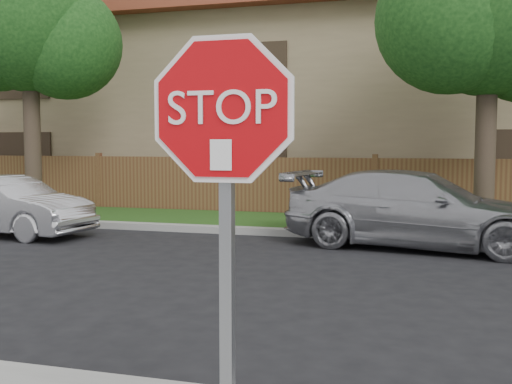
% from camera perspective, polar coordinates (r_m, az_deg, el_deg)
% --- Properties ---
extents(far_curb, '(70.00, 0.30, 0.15)m').
position_cam_1_polar(far_curb, '(12.63, 9.99, -4.09)').
color(far_curb, gray).
rests_on(far_curb, ground).
extents(grass_strip, '(70.00, 3.00, 0.12)m').
position_cam_1_polar(grass_strip, '(14.26, 10.67, -3.16)').
color(grass_strip, '#1E4714').
rests_on(grass_strip, ground).
extents(fence, '(70.00, 0.12, 1.60)m').
position_cam_1_polar(fence, '(15.76, 11.24, 0.28)').
color(fence, '#57331F').
rests_on(fence, ground).
extents(apartment_building, '(35.20, 9.20, 7.20)m').
position_cam_1_polar(apartment_building, '(21.36, 12.58, 8.72)').
color(apartment_building, '#8C7957').
rests_on(apartment_building, ground).
extents(tree_left, '(4.80, 3.90, 7.78)m').
position_cam_1_polar(tree_left, '(17.51, -21.04, 15.03)').
color(tree_left, '#382B21').
rests_on(tree_left, ground).
extents(tree_mid, '(4.80, 3.90, 7.35)m').
position_cam_1_polar(tree_mid, '(14.19, 21.49, 16.11)').
color(tree_mid, '#382B21').
rests_on(tree_mid, ground).
extents(stop_sign, '(1.01, 0.13, 2.55)m').
position_cam_1_polar(stop_sign, '(2.95, -3.07, 1.62)').
color(stop_sign, gray).
rests_on(stop_sign, sidewalk_near).
extents(sedan_left, '(4.02, 1.78, 1.28)m').
position_cam_1_polar(sedan_left, '(13.92, -22.71, -1.23)').
color(sedan_left, silver).
rests_on(sedan_left, ground).
extents(sedan_right, '(5.30, 2.82, 1.46)m').
position_cam_1_polar(sedan_right, '(11.77, 15.15, -1.60)').
color(sedan_right, '#A5A6AC').
rests_on(sedan_right, ground).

